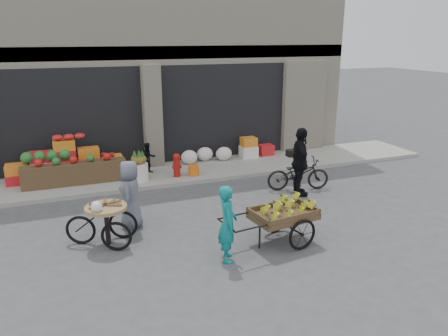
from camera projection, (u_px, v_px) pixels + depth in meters
name	position (u px, v px, depth m)	size (l,w,h in m)	color
ground	(205.00, 230.00, 9.62)	(80.00, 80.00, 0.00)	#424244
sidewalk	(161.00, 174.00, 13.26)	(18.00, 2.20, 0.12)	gray
building	(132.00, 57.00, 15.80)	(14.00, 6.45, 7.00)	beige
fruit_display	(73.00, 161.00, 12.47)	(3.10, 1.12, 1.24)	red
pineapple_bin	(139.00, 172.00, 12.46)	(0.52, 0.52, 0.50)	silver
fire_hydrant	(177.00, 164.00, 12.76)	(0.22, 0.22, 0.71)	#A5140F
orange_bucket	(194.00, 170.00, 12.95)	(0.32, 0.32, 0.30)	orange
right_bay_goods	(233.00, 151.00, 14.60)	(3.35, 0.60, 0.70)	silver
seated_person	(148.00, 158.00, 13.07)	(0.45, 0.35, 0.93)	black
banana_cart	(281.00, 213.00, 8.83)	(2.27, 1.16, 0.91)	brown
vendor_woman	(228.00, 223.00, 8.12)	(0.55, 0.36, 1.49)	#10797A
tricycle_cart	(106.00, 219.00, 8.79)	(1.44, 1.09, 0.95)	#9E7F51
vendor_grey	(130.00, 194.00, 9.56)	(0.75, 0.49, 1.53)	slate
bicycle	(298.00, 174.00, 12.01)	(0.60, 1.72, 0.90)	black
cyclist	(300.00, 162.00, 11.44)	(1.08, 0.45, 1.84)	black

